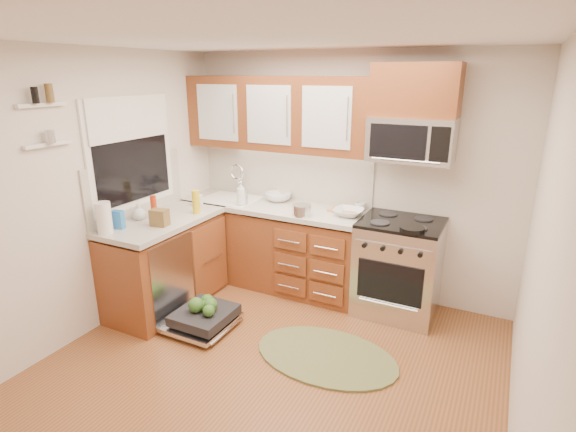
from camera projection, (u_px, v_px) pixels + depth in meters
The scene contains 38 objects.
floor at pixel (266, 372), 3.59m from camera, with size 3.50×3.50×0.00m, color brown.
ceiling at pixel (260, 37), 2.82m from camera, with size 3.50×3.50×0.00m, color white.
wall_back at pixel (346, 176), 4.69m from camera, with size 3.50×0.04×2.50m, color beige.
wall_front at pixel (37, 356), 1.72m from camera, with size 3.50×0.04×2.50m, color beige.
wall_left at pixel (91, 195), 3.96m from camera, with size 0.04×3.50×2.50m, color beige.
wall_right at pixel (541, 271), 2.46m from camera, with size 0.04×3.50×2.50m, color beige.
base_cabinet_back at pixel (273, 247), 5.00m from camera, with size 2.05×0.60×0.85m, color brown.
base_cabinet_left at pixel (166, 266), 4.53m from camera, with size 0.60×1.25×0.85m, color brown.
countertop_back at pixel (272, 207), 4.85m from camera, with size 2.07×0.64×0.05m, color beige.
countertop_left at pixel (163, 221), 4.38m from camera, with size 0.64×1.27×0.05m, color beige.
backsplash_back at pixel (284, 173), 5.00m from camera, with size 2.05×0.02×0.57m, color beige.
backsplash_left at pixel (137, 187), 4.41m from camera, with size 0.02×1.25×0.57m, color beige.
upper_cabinets at pixel (277, 114), 4.67m from camera, with size 2.05×0.35×0.75m, color brown, non-canonical shape.
cabinet_over_mw at pixel (416, 90), 3.98m from camera, with size 0.76×0.35×0.47m, color brown.
range at pixel (398, 267), 4.37m from camera, with size 0.76×0.64×0.95m, color silver, non-canonical shape.
microwave at pixel (411, 140), 4.10m from camera, with size 0.76×0.38×0.40m, color silver, non-canonical shape.
sink at pixel (230, 210), 5.09m from camera, with size 0.62×0.50×0.26m, color white, non-canonical shape.
dishwasher at pixel (201, 318), 4.18m from camera, with size 0.70×0.60×0.20m, color silver, non-canonical shape.
window at pixel (131, 153), 4.28m from camera, with size 0.03×1.05×1.05m, color white, non-canonical shape.
window_blind at pixel (129, 118), 4.17m from camera, with size 0.02×0.96×0.40m, color white.
shelf_upper at pixel (42, 105), 3.40m from camera, with size 0.04×0.40×0.03m, color white.
shelf_lower at pixel (48, 144), 3.49m from camera, with size 0.04×0.40×0.03m, color white.
rug at pixel (326, 356), 3.78m from camera, with size 1.23×0.80×0.02m, color #62673B, non-canonical shape.
skillet at pixel (412, 229), 3.94m from camera, with size 0.22×0.22×0.04m, color black.
stock_pot at pixel (302, 210), 4.44m from camera, with size 0.19×0.19×0.11m, color silver.
cutting_board at pixel (345, 211), 4.59m from camera, with size 0.30×0.19×0.02m, color #AB7B4E.
canister at pixel (243, 197), 4.81m from camera, with size 0.11×0.11×0.17m, color silver.
paper_towel_roll at pixel (104, 218), 3.93m from camera, with size 0.13×0.13×0.28m, color white.
mustard_bottle at pixel (196, 202), 4.50m from camera, with size 0.08×0.08×0.24m, color gold.
red_bottle at pixel (154, 207), 4.36m from camera, with size 0.06×0.06×0.22m, color #A92B0E.
wooden_box at pixel (160, 218), 4.15m from camera, with size 0.16×0.11×0.16m, color brown.
blue_carton at pixel (118, 220), 4.08m from camera, with size 0.11×0.06×0.17m, color #2A78C7.
bowl_a at pixel (349, 212), 4.45m from camera, with size 0.29×0.29×0.07m, color #999999.
bowl_b at pixel (278, 197), 4.97m from camera, with size 0.29×0.29×0.09m, color #999999.
cup at pixel (360, 207), 4.61m from camera, with size 0.11×0.11×0.09m, color #999999.
soap_bottle_a at pixel (241, 194), 4.77m from camera, with size 0.10×0.10×0.26m, color #999999.
soap_bottle_b at pixel (198, 198), 4.77m from camera, with size 0.08×0.08×0.17m, color #999999.
soap_bottle_c at pixel (139, 212), 4.32m from camera, with size 0.13×0.13×0.16m, color #999999.
Camera 1 is at (1.52, -2.63, 2.29)m, focal length 28.00 mm.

